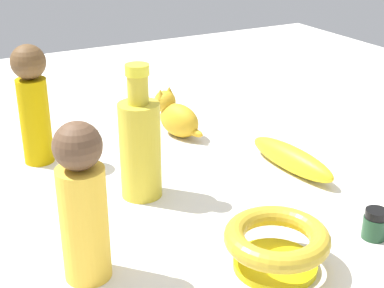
% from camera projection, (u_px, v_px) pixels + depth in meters
% --- Properties ---
extents(ground, '(2.00, 2.00, 0.00)m').
position_uv_depth(ground, '(192.00, 193.00, 0.91)').
color(ground, silver).
extents(nail_polish_jar, '(0.03, 0.03, 0.04)m').
position_uv_depth(nail_polish_jar, '(375.00, 224.00, 0.79)').
color(nail_polish_jar, '#1E4329').
rests_on(nail_polish_jar, ground).
extents(bottle_tall, '(0.06, 0.06, 0.22)m').
position_uv_depth(bottle_tall, '(140.00, 145.00, 0.88)').
color(bottle_tall, gold).
rests_on(bottle_tall, ground).
extents(cat_figurine, '(0.08, 0.13, 0.09)m').
position_uv_depth(cat_figurine, '(176.00, 116.00, 1.12)').
color(cat_figurine, gold).
rests_on(cat_figurine, ground).
extents(bowl, '(0.14, 0.14, 0.06)m').
position_uv_depth(bowl, '(277.00, 243.00, 0.72)').
color(bowl, yellow).
rests_on(bowl, ground).
extents(person_figure_adult, '(0.08, 0.08, 0.21)m').
position_uv_depth(person_figure_adult, '(83.00, 204.00, 0.67)').
color(person_figure_adult, yellow).
rests_on(person_figure_adult, ground).
extents(banana, '(0.06, 0.20, 0.04)m').
position_uv_depth(banana, '(291.00, 159.00, 0.98)').
color(banana, yellow).
rests_on(banana, ground).
extents(person_figure_child, '(0.06, 0.06, 0.22)m').
position_uv_depth(person_figure_child, '(33.00, 102.00, 0.98)').
color(person_figure_child, '#B99403').
rests_on(person_figure_child, ground).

